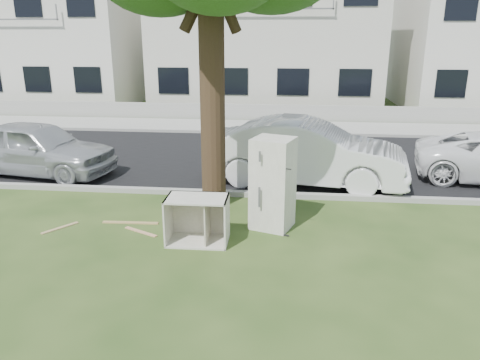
# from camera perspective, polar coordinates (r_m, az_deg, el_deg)

# --- Properties ---
(ground) EXTENTS (120.00, 120.00, 0.00)m
(ground) POSITION_cam_1_polar(r_m,az_deg,el_deg) (9.00, -2.42, -7.15)
(ground) COLOR #263E16
(road) EXTENTS (120.00, 7.00, 0.01)m
(road) POSITION_cam_1_polar(r_m,az_deg,el_deg) (14.62, 0.95, 2.72)
(road) COLOR black
(road) RESTS_ON ground
(kerb_near) EXTENTS (120.00, 0.18, 0.12)m
(kerb_near) POSITION_cam_1_polar(r_m,az_deg,el_deg) (11.25, -0.63, -1.94)
(kerb_near) COLOR gray
(kerb_near) RESTS_ON ground
(kerb_far) EXTENTS (120.00, 0.18, 0.12)m
(kerb_far) POSITION_cam_1_polar(r_m,az_deg,el_deg) (18.07, 1.95, 5.59)
(kerb_far) COLOR gray
(kerb_far) RESTS_ON ground
(sidewalk) EXTENTS (120.00, 2.80, 0.01)m
(sidewalk) POSITION_cam_1_polar(r_m,az_deg,el_deg) (19.48, 2.25, 6.49)
(sidewalk) COLOR gray
(sidewalk) RESTS_ON ground
(low_wall) EXTENTS (120.00, 0.15, 0.70)m
(low_wall) POSITION_cam_1_polar(r_m,az_deg,el_deg) (20.99, 2.55, 8.25)
(low_wall) COLOR gray
(low_wall) RESTS_ON ground
(townhouse_left) EXTENTS (10.20, 8.16, 7.04)m
(townhouse_left) POSITION_cam_1_polar(r_m,az_deg,el_deg) (28.79, -22.29, 15.91)
(townhouse_left) COLOR silver
(townhouse_left) RESTS_ON ground
(townhouse_center) EXTENTS (11.22, 8.16, 7.44)m
(townhouse_center) POSITION_cam_1_polar(r_m,az_deg,el_deg) (25.61, 3.36, 17.52)
(townhouse_center) COLOR beige
(townhouse_center) RESTS_ON ground
(fridge) EXTENTS (0.94, 0.91, 1.83)m
(fridge) POSITION_cam_1_polar(r_m,az_deg,el_deg) (9.22, 4.01, -0.44)
(fridge) COLOR silver
(fridge) RESTS_ON ground
(cabinet) EXTENTS (1.14, 0.72, 0.88)m
(cabinet) POSITION_cam_1_polar(r_m,az_deg,el_deg) (8.73, -5.20, -4.86)
(cabinet) COLOR silver
(cabinet) RESTS_ON ground
(plank_a) EXTENTS (1.16, 0.14, 0.02)m
(plank_a) POSITION_cam_1_polar(r_m,az_deg,el_deg) (9.93, -13.20, -5.08)
(plank_a) COLOR #A2874E
(plank_a) RESTS_ON ground
(plank_b) EXTENTS (0.76, 0.44, 0.02)m
(plank_b) POSITION_cam_1_polar(r_m,az_deg,el_deg) (9.46, -12.00, -6.19)
(plank_b) COLOR tan
(plank_b) RESTS_ON ground
(plank_c) EXTENTS (0.52, 0.68, 0.02)m
(plank_c) POSITION_cam_1_polar(r_m,az_deg,el_deg) (10.10, -21.09, -5.47)
(plank_c) COLOR #A08859
(plank_c) RESTS_ON ground
(car_center) EXTENTS (5.26, 2.56, 1.66)m
(car_center) POSITION_cam_1_polar(r_m,az_deg,el_deg) (12.05, 8.04, 3.35)
(car_center) COLOR silver
(car_center) RESTS_ON ground
(car_left) EXTENTS (4.58, 2.48, 1.48)m
(car_left) POSITION_cam_1_polar(r_m,az_deg,el_deg) (13.94, -23.52, 3.60)
(car_left) COLOR #A2A5A9
(car_left) RESTS_ON ground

